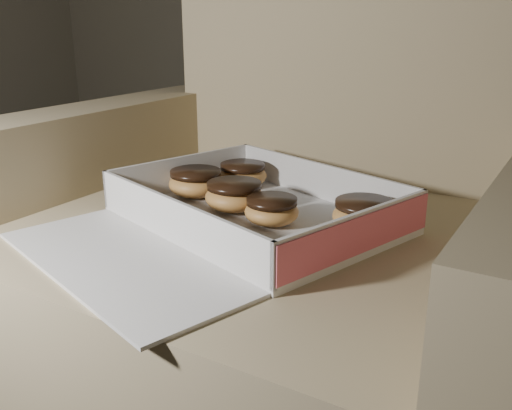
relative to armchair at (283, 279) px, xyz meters
The scene contains 11 objects.
armchair is the anchor object (origin of this frame).
bakery_box 0.18m from the armchair, 99.33° to the right, with size 0.52×0.57×0.07m.
donut_a 0.23m from the armchair, 16.30° to the right, with size 0.09×0.09×0.05m.
donut_b 0.18m from the armchair, 130.80° to the right, with size 0.09×0.09×0.05m.
donut_c 0.20m from the armchair, 155.23° to the left, with size 0.09×0.09×0.04m.
donut_d 0.18m from the armchair, 73.68° to the right, with size 0.08×0.08×0.04m.
donut_e 0.22m from the armchair, 166.52° to the right, with size 0.09×0.09×0.05m.
crumb_a 0.22m from the armchair, 60.52° to the right, with size 0.01×0.01×0.00m, color black.
crumb_b 0.16m from the armchair, 98.91° to the right, with size 0.01×0.01×0.00m, color black.
crumb_c 0.18m from the armchair, 141.72° to the right, with size 0.01×0.01×0.00m, color black.
crumb_d 0.21m from the armchair, 81.67° to the right, with size 0.01×0.01×0.00m, color black.
Camera 1 is at (0.43, 0.08, 0.74)m, focal length 40.00 mm.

